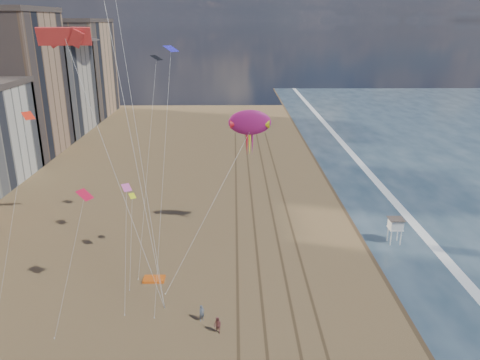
# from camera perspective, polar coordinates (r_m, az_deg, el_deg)

# --- Properties ---
(wet_sand) EXTENTS (260.00, 260.00, 0.00)m
(wet_sand) POSITION_cam_1_polar(r_m,az_deg,el_deg) (71.81, 15.93, -3.50)
(wet_sand) COLOR #42301E
(wet_sand) RESTS_ON ground
(foam) EXTENTS (260.00, 260.00, 0.00)m
(foam) POSITION_cam_1_polar(r_m,az_deg,el_deg) (73.12, 19.09, -3.42)
(foam) COLOR white
(foam) RESTS_ON ground
(tracks) EXTENTS (7.68, 120.00, 0.01)m
(tracks) POSITION_cam_1_polar(r_m,az_deg,el_deg) (59.85, 3.23, -7.37)
(tracks) COLOR brown
(tracks) RESTS_ON ground
(lifeguard_stand) EXTENTS (1.84, 1.84, 3.32)m
(lifeguard_stand) POSITION_cam_1_polar(r_m,az_deg,el_deg) (61.16, 18.44, -5.14)
(lifeguard_stand) COLOR white
(lifeguard_stand) RESTS_ON ground
(grounded_kite) EXTENTS (2.28, 1.46, 0.26)m
(grounded_kite) POSITION_cam_1_polar(r_m,az_deg,el_deg) (52.11, -10.43, -11.80)
(grounded_kite) COLOR orange
(grounded_kite) RESTS_ON ground
(show_kite) EXTENTS (6.90, 7.56, 21.59)m
(show_kite) POSITION_cam_1_polar(r_m,az_deg,el_deg) (56.61, 1.19, 6.98)
(show_kite) COLOR #9D1867
(show_kite) RESTS_ON ground
(kite_flyer_a) EXTENTS (0.69, 0.67, 1.60)m
(kite_flyer_a) POSITION_cam_1_polar(r_m,az_deg,el_deg) (45.08, -4.69, -15.86)
(kite_flyer_a) COLOR #4F5866
(kite_flyer_a) RESTS_ON ground
(kite_flyer_b) EXTENTS (0.97, 0.96, 1.58)m
(kite_flyer_b) POSITION_cam_1_polar(r_m,az_deg,el_deg) (43.51, -2.74, -17.27)
(kite_flyer_b) COLOR brown
(kite_flyer_b) RESTS_ON ground
(small_kites) EXTENTS (16.33, 16.81, 17.36)m
(small_kites) POSITION_cam_1_polar(r_m,az_deg,el_deg) (50.60, -14.77, 6.43)
(small_kites) COLOR #2E2AE1
(small_kites) RESTS_ON ground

